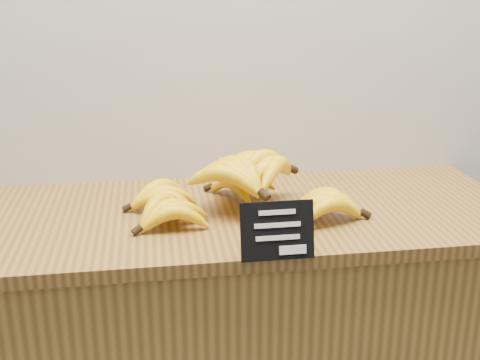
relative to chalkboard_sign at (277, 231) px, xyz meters
name	(u,v)px	position (x,y,z in m)	size (l,w,h in m)	color
counter_top	(237,215)	(-0.04, 0.27, -0.07)	(1.33, 0.54, 0.03)	brown
chalkboard_sign	(277,231)	(0.00, 0.00, 0.00)	(0.14, 0.01, 0.12)	black
banana_pile	(237,189)	(-0.04, 0.25, 0.00)	(0.55, 0.41, 0.13)	yellow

